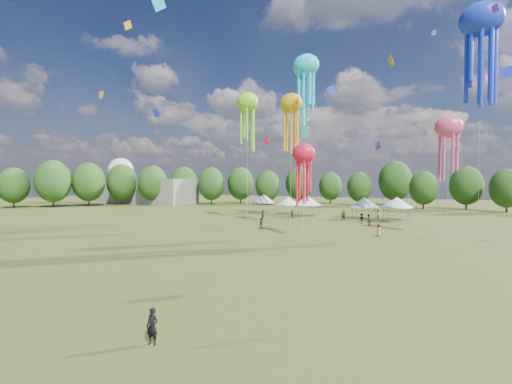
% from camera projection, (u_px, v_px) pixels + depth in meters
% --- Properties ---
extents(ground, '(300.00, 300.00, 0.00)m').
position_uv_depth(ground, '(90.00, 299.00, 20.75)').
color(ground, '#384416').
rests_on(ground, ground).
extents(observer_main, '(0.61, 0.43, 1.57)m').
position_uv_depth(observer_main, '(152.00, 326.00, 14.89)').
color(observer_main, black).
rests_on(observer_main, ground).
extents(spectator_near, '(0.88, 0.74, 1.61)m').
position_uv_depth(spectator_near, '(261.00, 223.00, 52.57)').
color(spectator_near, gray).
rests_on(spectator_near, ground).
extents(spectators_far, '(22.67, 24.89, 1.91)m').
position_uv_depth(spectators_far, '(344.00, 217.00, 60.83)').
color(spectators_far, gray).
rests_on(spectators_far, ground).
extents(festival_tents, '(34.10, 8.69, 4.25)m').
position_uv_depth(festival_tents, '(323.00, 201.00, 71.51)').
color(festival_tents, '#47474C').
rests_on(festival_tents, ground).
extents(show_kites, '(40.34, 21.09, 30.87)m').
position_uv_depth(show_kites, '(356.00, 86.00, 54.00)').
color(show_kites, orange).
rests_on(show_kites, ground).
extents(small_kites, '(70.98, 56.34, 46.23)m').
position_uv_depth(small_kites, '(316.00, 42.00, 58.17)').
color(small_kites, orange).
rests_on(small_kites, ground).
extents(treeline, '(201.57, 95.24, 13.43)m').
position_uv_depth(treeline, '(331.00, 184.00, 77.41)').
color(treeline, '#38281C').
rests_on(treeline, ground).
extents(hangar, '(40.00, 12.00, 8.00)m').
position_uv_depth(hangar, '(140.00, 191.00, 118.16)').
color(hangar, gray).
rests_on(hangar, ground).
extents(radome, '(9.00, 9.00, 16.00)m').
position_uv_depth(radome, '(121.00, 174.00, 130.87)').
color(radome, white).
rests_on(radome, ground).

